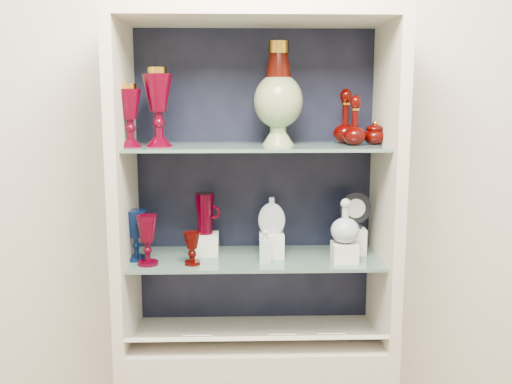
{
  "coord_description": "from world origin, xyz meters",
  "views": [
    {
      "loc": [
        -0.06,
        -0.52,
        1.64
      ],
      "look_at": [
        0.0,
        1.53,
        1.3
      ],
      "focal_mm": 40.0,
      "sensor_mm": 36.0,
      "label": 1
    }
  ],
  "objects_px": {
    "cobalt_goblet": "(136,235)",
    "ruby_goblet_small": "(192,248)",
    "flat_flask": "(272,215)",
    "ruby_goblet_tall": "(147,240)",
    "lidded_bowl": "(375,132)",
    "enamel_urn": "(278,94)",
    "ruby_pitcher": "(205,214)",
    "ruby_decanter_a": "(346,113)",
    "clear_square_bottle": "(265,246)",
    "clear_round_decanter": "(345,222)",
    "ruby_decanter_b": "(355,119)",
    "pedestal_lamp_right": "(158,107)",
    "pedestal_lamp_left": "(130,116)",
    "cameo_medallion": "(355,210)"
  },
  "relations": [
    {
      "from": "cobalt_goblet",
      "to": "ruby_goblet_small",
      "type": "relative_size",
      "value": 1.57
    },
    {
      "from": "flat_flask",
      "to": "ruby_goblet_tall",
      "type": "bearing_deg",
      "value": -162.28
    },
    {
      "from": "lidded_bowl",
      "to": "ruby_goblet_small",
      "type": "height_order",
      "value": "lidded_bowl"
    },
    {
      "from": "enamel_urn",
      "to": "lidded_bowl",
      "type": "bearing_deg",
      "value": -2.48
    },
    {
      "from": "flat_flask",
      "to": "lidded_bowl",
      "type": "bearing_deg",
      "value": 7.08
    },
    {
      "from": "ruby_pitcher",
      "to": "ruby_decanter_a",
      "type": "bearing_deg",
      "value": 23.98
    },
    {
      "from": "clear_square_bottle",
      "to": "clear_round_decanter",
      "type": "xyz_separation_m",
      "value": [
        0.29,
        -0.0,
        0.09
      ]
    },
    {
      "from": "cobalt_goblet",
      "to": "ruby_goblet_tall",
      "type": "distance_m",
      "value": 0.08
    },
    {
      "from": "lidded_bowl",
      "to": "ruby_goblet_small",
      "type": "bearing_deg",
      "value": -171.67
    },
    {
      "from": "ruby_decanter_b",
      "to": "ruby_goblet_tall",
      "type": "bearing_deg",
      "value": -175.22
    },
    {
      "from": "ruby_goblet_small",
      "to": "flat_flask",
      "type": "xyz_separation_m",
      "value": [
        0.29,
        0.09,
        0.1
      ]
    },
    {
      "from": "pedestal_lamp_right",
      "to": "ruby_decanter_a",
      "type": "distance_m",
      "value": 0.69
    },
    {
      "from": "pedestal_lamp_right",
      "to": "pedestal_lamp_left",
      "type": "bearing_deg",
      "value": -168.65
    },
    {
      "from": "pedestal_lamp_right",
      "to": "lidded_bowl",
      "type": "height_order",
      "value": "pedestal_lamp_right"
    },
    {
      "from": "ruby_pitcher",
      "to": "ruby_goblet_tall",
      "type": "bearing_deg",
      "value": -123.1
    },
    {
      "from": "ruby_goblet_tall",
      "to": "cameo_medallion",
      "type": "distance_m",
      "value": 0.78
    },
    {
      "from": "ruby_goblet_small",
      "to": "flat_flask",
      "type": "relative_size",
      "value": 0.84
    },
    {
      "from": "cobalt_goblet",
      "to": "cameo_medallion",
      "type": "bearing_deg",
      "value": 3.97
    },
    {
      "from": "lidded_bowl",
      "to": "ruby_goblet_tall",
      "type": "xyz_separation_m",
      "value": [
        -0.82,
        -0.09,
        -0.37
      ]
    },
    {
      "from": "cameo_medallion",
      "to": "pedestal_lamp_right",
      "type": "bearing_deg",
      "value": 179.11
    },
    {
      "from": "pedestal_lamp_left",
      "to": "enamel_urn",
      "type": "distance_m",
      "value": 0.53
    },
    {
      "from": "pedestal_lamp_left",
      "to": "flat_flask",
      "type": "height_order",
      "value": "pedestal_lamp_left"
    },
    {
      "from": "ruby_decanter_a",
      "to": "cobalt_goblet",
      "type": "xyz_separation_m",
      "value": [
        -0.78,
        -0.09,
        -0.44
      ]
    },
    {
      "from": "pedestal_lamp_right",
      "to": "ruby_pitcher",
      "type": "height_order",
      "value": "pedestal_lamp_right"
    },
    {
      "from": "lidded_bowl",
      "to": "ruby_pitcher",
      "type": "height_order",
      "value": "lidded_bowl"
    },
    {
      "from": "ruby_goblet_small",
      "to": "flat_flask",
      "type": "bearing_deg",
      "value": 17.8
    },
    {
      "from": "ruby_decanter_a",
      "to": "ruby_pitcher",
      "type": "bearing_deg",
      "value": -178.34
    },
    {
      "from": "ruby_decanter_a",
      "to": "ruby_goblet_tall",
      "type": "xyz_separation_m",
      "value": [
        -0.73,
        -0.15,
        -0.44
      ]
    },
    {
      "from": "clear_square_bottle",
      "to": "flat_flask",
      "type": "relative_size",
      "value": 0.87
    },
    {
      "from": "ruby_decanter_b",
      "to": "cobalt_goblet",
      "type": "xyz_separation_m",
      "value": [
        -0.79,
        0.0,
        -0.42
      ]
    },
    {
      "from": "cameo_medallion",
      "to": "clear_round_decanter",
      "type": "bearing_deg",
      "value": -125.32
    },
    {
      "from": "ruby_decanter_b",
      "to": "clear_round_decanter",
      "type": "distance_m",
      "value": 0.37
    },
    {
      "from": "ruby_decanter_b",
      "to": "ruby_goblet_small",
      "type": "distance_m",
      "value": 0.74
    },
    {
      "from": "ruby_goblet_small",
      "to": "ruby_pitcher",
      "type": "xyz_separation_m",
      "value": [
        0.04,
        0.14,
        0.1
      ]
    },
    {
      "from": "pedestal_lamp_right",
      "to": "ruby_goblet_tall",
      "type": "height_order",
      "value": "pedestal_lamp_right"
    },
    {
      "from": "ruby_decanter_a",
      "to": "ruby_decanter_b",
      "type": "xyz_separation_m",
      "value": [
        0.02,
        -0.09,
        -0.02
      ]
    },
    {
      "from": "pedestal_lamp_right",
      "to": "ruby_decanter_b",
      "type": "distance_m",
      "value": 0.7
    },
    {
      "from": "cobalt_goblet",
      "to": "flat_flask",
      "type": "xyz_separation_m",
      "value": [
        0.5,
        0.03,
        0.07
      ]
    },
    {
      "from": "ruby_decanter_a",
      "to": "clear_round_decanter",
      "type": "height_order",
      "value": "ruby_decanter_a"
    },
    {
      "from": "pedestal_lamp_left",
      "to": "pedestal_lamp_right",
      "type": "xyz_separation_m",
      "value": [
        0.1,
        0.02,
        0.03
      ]
    },
    {
      "from": "ruby_goblet_tall",
      "to": "ruby_decanter_a",
      "type": "bearing_deg",
      "value": 11.79
    },
    {
      "from": "pedestal_lamp_left",
      "to": "clear_square_bottle",
      "type": "bearing_deg",
      "value": -1.23
    },
    {
      "from": "pedestal_lamp_left",
      "to": "cameo_medallion",
      "type": "height_order",
      "value": "pedestal_lamp_left"
    },
    {
      "from": "cobalt_goblet",
      "to": "ruby_goblet_tall",
      "type": "height_order",
      "value": "cobalt_goblet"
    },
    {
      "from": "ruby_decanter_b",
      "to": "pedestal_lamp_right",
      "type": "bearing_deg",
      "value": -178.8
    },
    {
      "from": "clear_square_bottle",
      "to": "pedestal_lamp_left",
      "type": "bearing_deg",
      "value": 178.77
    },
    {
      "from": "enamel_urn",
      "to": "lidded_bowl",
      "type": "height_order",
      "value": "enamel_urn"
    },
    {
      "from": "pedestal_lamp_left",
      "to": "pedestal_lamp_right",
      "type": "bearing_deg",
      "value": 11.35
    },
    {
      "from": "clear_square_bottle",
      "to": "ruby_decanter_b",
      "type": "bearing_deg",
      "value": 7.77
    },
    {
      "from": "enamel_urn",
      "to": "clear_square_bottle",
      "type": "distance_m",
      "value": 0.55
    }
  ]
}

